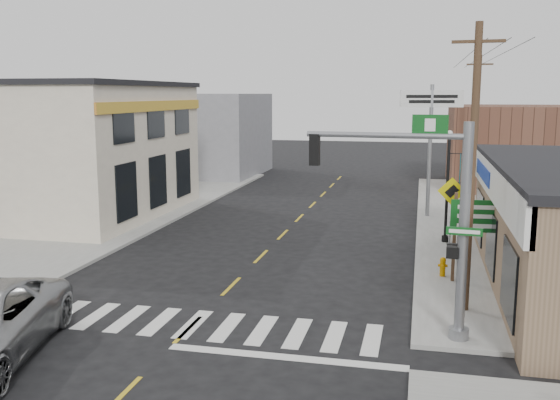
% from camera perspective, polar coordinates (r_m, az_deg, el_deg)
% --- Properties ---
extents(ground, '(140.00, 140.00, 0.00)m').
position_cam_1_polar(ground, '(17.69, -8.41, -11.63)').
color(ground, black).
rests_on(ground, ground).
extents(sidewalk_right, '(6.00, 38.00, 0.13)m').
position_cam_1_polar(sidewalk_right, '(29.17, 18.26, -3.35)').
color(sidewalk_right, gray).
rests_on(sidewalk_right, ground).
extents(sidewalk_left, '(6.00, 38.00, 0.13)m').
position_cam_1_polar(sidewalk_left, '(32.71, -14.94, -1.81)').
color(sidewalk_left, gray).
rests_on(sidewalk_left, ground).
extents(center_line, '(0.12, 56.00, 0.01)m').
position_cam_1_polar(center_line, '(24.94, -1.75, -5.17)').
color(center_line, gold).
rests_on(center_line, ground).
extents(crosswalk, '(11.00, 2.20, 0.01)m').
position_cam_1_polar(crosswalk, '(18.03, -7.94, -11.18)').
color(crosswalk, silver).
rests_on(crosswalk, ground).
extents(left_building, '(12.00, 12.00, 6.80)m').
position_cam_1_polar(left_building, '(35.11, -20.22, 4.20)').
color(left_building, beige).
rests_on(left_building, ground).
extents(bldg_distant_right, '(8.00, 10.00, 5.60)m').
position_cam_1_polar(bldg_distant_right, '(45.85, 20.25, 4.59)').
color(bldg_distant_right, brown).
rests_on(bldg_distant_right, ground).
extents(bldg_distant_left, '(9.00, 10.00, 6.40)m').
position_cam_1_polar(bldg_distant_left, '(50.41, -7.06, 5.98)').
color(bldg_distant_left, gray).
rests_on(bldg_distant_left, ground).
extents(traffic_signal_pole, '(4.55, 0.37, 5.76)m').
position_cam_1_polar(traffic_signal_pole, '(16.25, 14.14, -0.66)').
color(traffic_signal_pole, gray).
rests_on(traffic_signal_pole, sidewalk_right).
extents(guide_sign, '(1.74, 0.14, 3.04)m').
position_cam_1_polar(guide_sign, '(21.68, 17.56, -2.26)').
color(guide_sign, '#4E3724').
rests_on(guide_sign, sidewalk_right).
extents(fire_hydrant, '(0.21, 0.21, 0.68)m').
position_cam_1_polar(fire_hydrant, '(22.50, 14.66, -5.84)').
color(fire_hydrant, '#BE7D02').
rests_on(fire_hydrant, sidewalk_right).
extents(ped_crossing_sign, '(1.14, 0.08, 2.93)m').
position_cam_1_polar(ped_crossing_sign, '(26.30, 15.40, -0.02)').
color(ped_crossing_sign, gray).
rests_on(ped_crossing_sign, sidewalk_right).
extents(lamp_post, '(0.62, 0.49, 4.76)m').
position_cam_1_polar(lamp_post, '(27.25, 15.21, 1.98)').
color(lamp_post, black).
rests_on(lamp_post, sidewalk_right).
extents(dance_center_sign, '(3.17, 0.20, 6.74)m').
position_cam_1_polar(dance_center_sign, '(32.75, 13.65, 7.34)').
color(dance_center_sign, gray).
rests_on(dance_center_sign, sidewalk_right).
extents(shrub_front, '(1.37, 1.37, 1.03)m').
position_cam_1_polar(shrub_front, '(20.92, 21.10, -6.95)').
color(shrub_front, '#1B3413').
rests_on(shrub_front, sidewalk_right).
extents(shrub_back, '(1.12, 1.12, 0.84)m').
position_cam_1_polar(shrub_back, '(25.75, 21.68, -4.14)').
color(shrub_back, black).
rests_on(shrub_back, sidewalk_right).
extents(utility_pole_near, '(1.43, 0.21, 8.22)m').
position_cam_1_polar(utility_pole_near, '(18.50, 17.15, 2.89)').
color(utility_pole_near, '#432820').
rests_on(utility_pole_near, sidewalk_right).
extents(utility_pole_far, '(1.48, 0.22, 8.49)m').
position_cam_1_polar(utility_pole_far, '(38.42, 17.54, 6.39)').
color(utility_pole_far, '#46371C').
rests_on(utility_pole_far, sidewalk_right).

